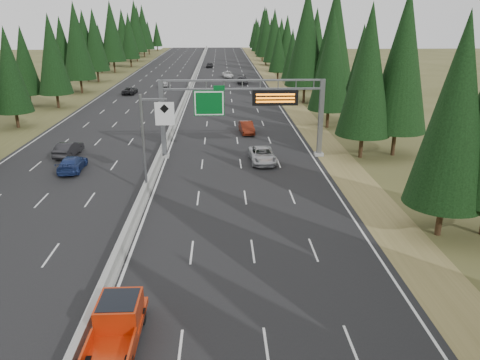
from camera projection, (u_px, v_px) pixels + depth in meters
name	position (u px, v px, depth m)	size (l,w,h in m)	color
road	(189.00, 91.00, 90.16)	(32.00, 260.00, 0.08)	black
shoulder_right	(281.00, 90.00, 90.85)	(3.60, 260.00, 0.06)	olive
shoulder_left	(96.00, 92.00, 89.48)	(3.60, 260.00, 0.06)	#464620
median_barrier	(189.00, 89.00, 90.03)	(0.70, 260.00, 0.85)	gray
sign_gantry	(249.00, 106.00, 46.24)	(16.75, 0.98, 7.80)	slate
hov_sign_pole	(150.00, 137.00, 36.76)	(2.80, 0.50, 8.00)	slate
tree_row_right	(326.00, 48.00, 70.01)	(11.33, 239.84, 18.65)	black
tree_row_left	(46.00, 46.00, 74.80)	(11.62, 241.66, 18.87)	black
silver_minivan	(262.00, 155.00, 45.90)	(2.40, 5.21, 1.45)	#B6B6BB
red_pickup	(118.00, 321.00, 20.55)	(1.95, 5.46, 1.78)	black
car_ahead_green	(207.00, 95.00, 80.53)	(1.64, 4.09, 1.39)	#114C1E
car_ahead_dkred	(247.00, 128.00, 57.28)	(1.51, 4.34, 1.43)	#621C0E
car_ahead_dkgrey	(242.00, 80.00, 98.93)	(2.07, 5.10, 1.48)	black
car_ahead_white	(228.00, 75.00, 109.14)	(2.23, 4.85, 1.35)	silver
car_ahead_far	(209.00, 65.00, 130.29)	(1.65, 4.10, 1.40)	black
car_onc_near	(68.00, 149.00, 47.94)	(1.58, 4.53, 1.49)	black
car_onc_blue	(72.00, 164.00, 43.35)	(1.96, 4.83, 1.40)	navy
car_onc_white	(164.00, 83.00, 94.49)	(1.71, 4.25, 1.45)	#B5B5B5
car_onc_far	(130.00, 91.00, 86.07)	(2.14, 4.64, 1.29)	black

